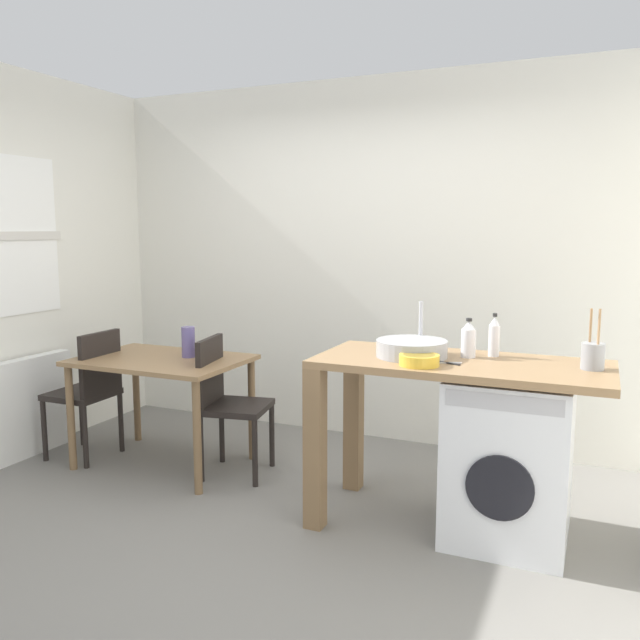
{
  "coord_description": "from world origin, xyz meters",
  "views": [
    {
      "loc": [
        1.65,
        -2.89,
        1.6
      ],
      "look_at": [
        0.19,
        0.45,
        1.08
      ],
      "focal_mm": 36.18,
      "sensor_mm": 36.0,
      "label": 1
    }
  ],
  "objects_px": {
    "utensil_crock": "(593,355)",
    "vase": "(188,342)",
    "chair_opposite": "(226,398)",
    "mixing_bowl": "(419,359)",
    "bottle_squat_brown": "(494,337)",
    "chair_person_seat": "(90,387)",
    "washing_machine": "(509,458)",
    "dining_table": "(162,372)",
    "bottle_tall_green": "(468,340)"
  },
  "relations": [
    {
      "from": "bottle_tall_green",
      "to": "utensil_crock",
      "type": "height_order",
      "value": "utensil_crock"
    },
    {
      "from": "chair_person_seat",
      "to": "washing_machine",
      "type": "distance_m",
      "value": 2.84
    },
    {
      "from": "chair_opposite",
      "to": "mixing_bowl",
      "type": "bearing_deg",
      "value": 63.37
    },
    {
      "from": "bottle_tall_green",
      "to": "vase",
      "type": "height_order",
      "value": "bottle_tall_green"
    },
    {
      "from": "washing_machine",
      "to": "bottle_tall_green",
      "type": "xyz_separation_m",
      "value": [
        -0.25,
        0.11,
        0.59
      ]
    },
    {
      "from": "dining_table",
      "to": "chair_person_seat",
      "type": "bearing_deg",
      "value": -169.77
    },
    {
      "from": "bottle_tall_green",
      "to": "vase",
      "type": "relative_size",
      "value": 1.02
    },
    {
      "from": "mixing_bowl",
      "to": "washing_machine",
      "type": "bearing_deg",
      "value": 24.71
    },
    {
      "from": "mixing_bowl",
      "to": "vase",
      "type": "bearing_deg",
      "value": 165.16
    },
    {
      "from": "bottle_tall_green",
      "to": "chair_person_seat",
      "type": "bearing_deg",
      "value": -178.83
    },
    {
      "from": "chair_opposite",
      "to": "vase",
      "type": "bearing_deg",
      "value": -112.01
    },
    {
      "from": "dining_table",
      "to": "utensil_crock",
      "type": "xyz_separation_m",
      "value": [
        2.66,
        -0.1,
        0.35
      ]
    },
    {
      "from": "mixing_bowl",
      "to": "chair_person_seat",
      "type": "bearing_deg",
      "value": 173.95
    },
    {
      "from": "chair_person_seat",
      "to": "washing_machine",
      "type": "relative_size",
      "value": 1.05
    },
    {
      "from": "dining_table",
      "to": "washing_machine",
      "type": "height_order",
      "value": "washing_machine"
    },
    {
      "from": "utensil_crock",
      "to": "mixing_bowl",
      "type": "bearing_deg",
      "value": -162.59
    },
    {
      "from": "dining_table",
      "to": "utensil_crock",
      "type": "distance_m",
      "value": 2.68
    },
    {
      "from": "washing_machine",
      "to": "bottle_squat_brown",
      "type": "height_order",
      "value": "bottle_squat_brown"
    },
    {
      "from": "bottle_squat_brown",
      "to": "mixing_bowl",
      "type": "distance_m",
      "value": 0.5
    },
    {
      "from": "utensil_crock",
      "to": "dining_table",
      "type": "bearing_deg",
      "value": 177.77
    },
    {
      "from": "chair_opposite",
      "to": "washing_machine",
      "type": "xyz_separation_m",
      "value": [
        1.81,
        -0.19,
        -0.08
      ]
    },
    {
      "from": "bottle_tall_green",
      "to": "bottle_squat_brown",
      "type": "relative_size",
      "value": 0.9
    },
    {
      "from": "dining_table",
      "to": "chair_opposite",
      "type": "height_order",
      "value": "chair_opposite"
    },
    {
      "from": "bottle_squat_brown",
      "to": "mixing_bowl",
      "type": "height_order",
      "value": "bottle_squat_brown"
    },
    {
      "from": "vase",
      "to": "washing_machine",
      "type": "bearing_deg",
      "value": -6.81
    },
    {
      "from": "chair_person_seat",
      "to": "dining_table",
      "type": "bearing_deg",
      "value": -80.97
    },
    {
      "from": "chair_opposite",
      "to": "bottle_squat_brown",
      "type": "bearing_deg",
      "value": 79.13
    },
    {
      "from": "dining_table",
      "to": "bottle_squat_brown",
      "type": "relative_size",
      "value": 4.71
    },
    {
      "from": "vase",
      "to": "bottle_squat_brown",
      "type": "bearing_deg",
      "value": -1.78
    },
    {
      "from": "dining_table",
      "to": "bottle_squat_brown",
      "type": "bearing_deg",
      "value": 0.99
    },
    {
      "from": "chair_opposite",
      "to": "washing_machine",
      "type": "relative_size",
      "value": 1.05
    },
    {
      "from": "chair_person_seat",
      "to": "mixing_bowl",
      "type": "distance_m",
      "value": 2.46
    },
    {
      "from": "dining_table",
      "to": "vase",
      "type": "relative_size",
      "value": 5.33
    },
    {
      "from": "chair_person_seat",
      "to": "bottle_squat_brown",
      "type": "bearing_deg",
      "value": -88.33
    },
    {
      "from": "vase",
      "to": "utensil_crock",
      "type": "bearing_deg",
      "value": -4.64
    },
    {
      "from": "bottle_tall_green",
      "to": "bottle_squat_brown",
      "type": "distance_m",
      "value": 0.15
    },
    {
      "from": "washing_machine",
      "to": "mixing_bowl",
      "type": "distance_m",
      "value": 0.7
    },
    {
      "from": "bottle_squat_brown",
      "to": "vase",
      "type": "xyz_separation_m",
      "value": [
        -2.02,
        0.06,
        -0.18
      ]
    },
    {
      "from": "vase",
      "to": "mixing_bowl",
      "type": "bearing_deg",
      "value": -14.84
    },
    {
      "from": "bottle_squat_brown",
      "to": "utensil_crock",
      "type": "relative_size",
      "value": 0.78
    },
    {
      "from": "mixing_bowl",
      "to": "vase",
      "type": "relative_size",
      "value": 0.98
    },
    {
      "from": "dining_table",
      "to": "vase",
      "type": "distance_m",
      "value": 0.27
    },
    {
      "from": "bottle_squat_brown",
      "to": "chair_opposite",
      "type": "bearing_deg",
      "value": -179.95
    },
    {
      "from": "dining_table",
      "to": "bottle_squat_brown",
      "type": "xyz_separation_m",
      "value": [
        2.17,
        0.04,
        0.38
      ]
    },
    {
      "from": "dining_table",
      "to": "utensil_crock",
      "type": "bearing_deg",
      "value": -2.23
    },
    {
      "from": "washing_machine",
      "to": "bottle_squat_brown",
      "type": "relative_size",
      "value": 3.69
    },
    {
      "from": "chair_opposite",
      "to": "vase",
      "type": "height_order",
      "value": "vase"
    },
    {
      "from": "utensil_crock",
      "to": "vase",
      "type": "relative_size",
      "value": 1.45
    },
    {
      "from": "dining_table",
      "to": "vase",
      "type": "bearing_deg",
      "value": 33.69
    },
    {
      "from": "dining_table",
      "to": "vase",
      "type": "height_order",
      "value": "vase"
    }
  ]
}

